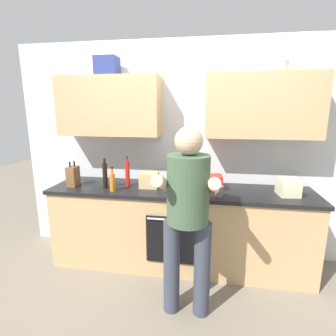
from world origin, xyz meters
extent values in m
plane|color=#756B5B|center=(0.00, 0.00, 0.00)|extent=(12.00, 12.00, 0.00)
cube|color=silver|center=(0.00, 0.36, 1.25)|extent=(4.00, 0.06, 2.50)
cube|color=tan|center=(-0.82, 0.17, 1.77)|extent=(1.15, 0.32, 0.65)
cube|color=tan|center=(0.82, 0.17, 1.77)|extent=(1.15, 0.32, 0.65)
cylinder|color=silver|center=(0.88, 0.17, 2.15)|extent=(0.33, 0.33, 0.10)
cube|color=navy|center=(-0.83, 0.17, 2.20)|extent=(0.24, 0.20, 0.20)
cube|color=tan|center=(0.00, 0.00, 0.43)|extent=(2.80, 0.60, 0.86)
cube|color=black|center=(0.00, 0.00, 0.88)|extent=(2.84, 0.64, 0.04)
cube|color=black|center=(-0.02, -0.31, 0.45)|extent=(0.56, 0.02, 0.50)
cylinder|color=silver|center=(-0.02, -0.33, 0.68)|extent=(0.52, 0.02, 0.02)
cylinder|color=#383D4C|center=(0.02, -0.72, 0.42)|extent=(0.14, 0.14, 0.85)
cylinder|color=#383D4C|center=(0.28, -0.72, 0.42)|extent=(0.14, 0.14, 0.85)
cylinder|color=#3F593F|center=(0.15, -0.72, 1.12)|extent=(0.34, 0.34, 0.55)
sphere|color=#D8AD8C|center=(0.15, -0.72, 1.51)|extent=(0.22, 0.22, 0.22)
cylinder|color=#D8AD8C|center=(-0.05, -0.84, 1.21)|extent=(0.09, 0.31, 0.19)
cylinder|color=#D8AD8C|center=(0.35, -0.84, 1.21)|extent=(0.09, 0.31, 0.19)
cylinder|color=#8C4C14|center=(0.14, 0.02, 0.97)|extent=(0.06, 0.06, 0.15)
cylinder|color=#8C4C14|center=(0.14, 0.02, 1.07)|extent=(0.02, 0.02, 0.04)
cylinder|color=black|center=(0.14, 0.02, 1.10)|extent=(0.03, 0.03, 0.01)
cylinder|color=#471419|center=(0.24, -0.14, 1.02)|extent=(0.05, 0.05, 0.25)
cylinder|color=#471419|center=(0.24, -0.14, 1.18)|extent=(0.03, 0.03, 0.06)
cylinder|color=black|center=(0.24, -0.14, 1.21)|extent=(0.03, 0.03, 0.01)
cylinder|color=red|center=(-0.59, 0.02, 1.04)|extent=(0.05, 0.05, 0.28)
cylinder|color=red|center=(-0.59, 0.02, 1.20)|extent=(0.02, 0.02, 0.05)
cylinder|color=black|center=(-0.59, 0.02, 1.23)|extent=(0.03, 0.03, 0.01)
cylinder|color=#198C33|center=(0.06, 0.21, 1.02)|extent=(0.07, 0.07, 0.24)
cylinder|color=#198C33|center=(0.06, 0.21, 1.17)|extent=(0.03, 0.03, 0.06)
cylinder|color=black|center=(0.06, 0.21, 1.21)|extent=(0.04, 0.04, 0.02)
cylinder|color=orange|center=(-0.69, -0.20, 0.99)|extent=(0.06, 0.06, 0.18)
cylinder|color=orange|center=(-0.69, -0.20, 1.11)|extent=(0.03, 0.03, 0.06)
cylinder|color=black|center=(-0.69, -0.20, 1.15)|extent=(0.03, 0.03, 0.01)
cylinder|color=black|center=(-0.81, -0.10, 1.04)|extent=(0.05, 0.05, 0.28)
cylinder|color=black|center=(-0.81, -0.10, 1.20)|extent=(0.03, 0.03, 0.04)
cylinder|color=black|center=(-0.81, -0.10, 1.22)|extent=(0.03, 0.03, 0.01)
cylinder|color=slate|center=(0.41, -0.19, 0.95)|extent=(0.08, 0.08, 0.11)
cube|color=brown|center=(-1.19, -0.08, 1.01)|extent=(0.10, 0.14, 0.22)
cylinder|color=black|center=(-1.21, -0.10, 1.15)|extent=(0.02, 0.02, 0.06)
cylinder|color=black|center=(-1.18, -0.06, 1.15)|extent=(0.02, 0.02, 0.06)
cube|color=tan|center=(-0.34, 0.01, 0.98)|extent=(0.20, 0.19, 0.17)
cube|color=beige|center=(1.10, -0.03, 0.99)|extent=(0.21, 0.23, 0.17)
cube|color=red|center=(0.35, 0.06, 0.97)|extent=(0.20, 0.21, 0.15)
camera|label=1|loc=(0.32, -2.71, 1.75)|focal=28.07mm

